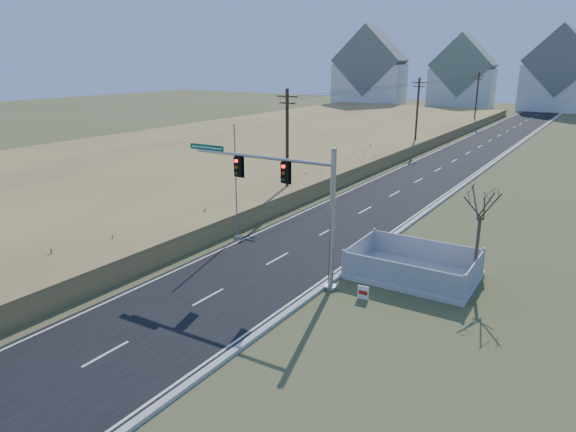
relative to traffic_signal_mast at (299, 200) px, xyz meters
The scene contains 15 objects.
ground 5.55m from the traffic_signal_mast, 141.75° to the right, with size 260.00×260.00×0.00m, color #484E26.
road 48.20m from the traffic_signal_mast, 93.14° to the left, with size 8.00×180.00×0.06m, color black.
curb 48.14m from the traffic_signal_mast, 88.19° to the left, with size 0.30×180.00×0.18m, color #B2AFA8.
reed_marsh 46.50m from the traffic_signal_mast, 125.08° to the left, with size 38.00×110.00×1.30m, color tan.
utility_pole_near 15.83m from the traffic_signal_mast, 125.24° to the left, with size 1.80×0.26×9.00m.
utility_pole_mid 43.89m from the traffic_signal_mast, 102.01° to the left, with size 1.80×0.26×9.00m.
utility_pole_far 73.50m from the traffic_signal_mast, 97.14° to the left, with size 1.80×0.26×9.00m.
condo_nw 106.07m from the traffic_signal_mast, 112.54° to the left, with size 17.69×13.38×19.05m.
condo_nnw 107.94m from the traffic_signal_mast, 101.02° to the left, with size 14.93×11.17×17.03m.
condo_n 109.97m from the traffic_signal_mast, 90.33° to the left, with size 15.27×10.20×18.54m.
traffic_signal_mast is the anchor object (origin of this frame).
fence_enclosure 7.41m from the traffic_signal_mast, 38.82° to the left, with size 6.62×4.60×1.49m.
open_sign 5.52m from the traffic_signal_mast, ahead, with size 0.55×0.11×0.68m.
flagpole 7.96m from the traffic_signal_mast, 152.37° to the left, with size 0.33×0.33×7.38m.
bare_tree 9.10m from the traffic_signal_mast, 32.03° to the left, with size 2.05×2.05×5.43m.
Camera 1 is at (15.65, -18.91, 11.14)m, focal length 32.00 mm.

